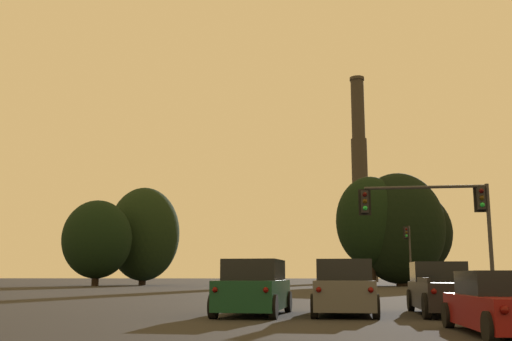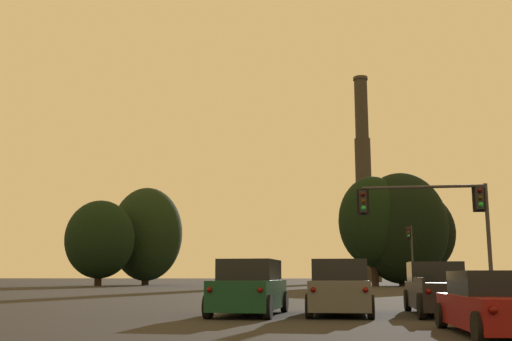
% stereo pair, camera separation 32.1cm
% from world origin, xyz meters
% --- Properties ---
extents(suv_center_lane_front, '(2.13, 4.92, 1.86)m').
position_xyz_m(suv_center_lane_front, '(-0.16, 20.84, 0.90)').
color(suv_center_lane_front, '#4C4F54').
rests_on(suv_center_lane_front, ground_plane).
extents(sedan_right_lane_second, '(2.15, 4.77, 1.43)m').
position_xyz_m(sedan_right_lane_second, '(3.36, 14.19, 0.67)').
color(sedan_right_lane_second, maroon).
rests_on(sedan_right_lane_second, ground_plane).
extents(suv_left_lane_front, '(2.24, 4.96, 1.86)m').
position_xyz_m(suv_left_lane_front, '(-3.22, 20.32, 0.90)').
color(suv_left_lane_front, '#0F3823').
rests_on(suv_left_lane_front, ground_plane).
extents(pickup_truck_right_lane_front, '(2.20, 5.51, 1.82)m').
position_xyz_m(pickup_truck_right_lane_front, '(3.29, 21.55, 0.80)').
color(pickup_truck_right_lane_front, black).
rests_on(pickup_truck_right_lane_front, ground_plane).
extents(traffic_light_far_right, '(0.78, 0.50, 6.18)m').
position_xyz_m(traffic_light_far_right, '(6.41, 60.44, 4.05)').
color(traffic_light_far_right, '#2D2D30').
rests_on(traffic_light_far_right, ground_plane).
extents(traffic_light_overhead_right, '(6.05, 0.50, 5.49)m').
position_xyz_m(traffic_light_overhead_right, '(4.48, 28.25, 4.23)').
color(traffic_light_overhead_right, '#2D2D30').
rests_on(traffic_light_overhead_right, ground_plane).
extents(smokestack, '(6.56, 6.56, 46.17)m').
position_xyz_m(smokestack, '(4.54, 133.24, 18.14)').
color(smokestack, '#2B2722').
rests_on(smokestack, ground_plane).
extents(treeline_far_left, '(9.14, 8.23, 11.17)m').
position_xyz_m(treeline_far_left, '(-31.85, 74.98, 6.04)').
color(treeline_far_left, black).
rests_on(treeline_far_left, ground_plane).
extents(treeline_left_mid, '(11.89, 10.70, 14.67)m').
position_xyz_m(treeline_left_mid, '(7.38, 79.66, 7.45)').
color(treeline_left_mid, black).
rests_on(treeline_left_mid, ground_plane).
extents(treeline_right_mid, '(13.41, 12.07, 13.28)m').
position_xyz_m(treeline_right_mid, '(7.95, 82.54, 6.98)').
color(treeline_right_mid, black).
rests_on(treeline_right_mid, ground_plane).
extents(treeline_center_left, '(10.26, 9.23, 13.91)m').
position_xyz_m(treeline_center_left, '(-28.11, 82.76, 7.23)').
color(treeline_center_left, black).
rests_on(treeline_center_left, ground_plane).
extents(treeline_center_right, '(8.93, 8.03, 14.08)m').
position_xyz_m(treeline_center_right, '(3.75, 78.31, 8.23)').
color(treeline_center_right, black).
rests_on(treeline_center_right, ground_plane).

